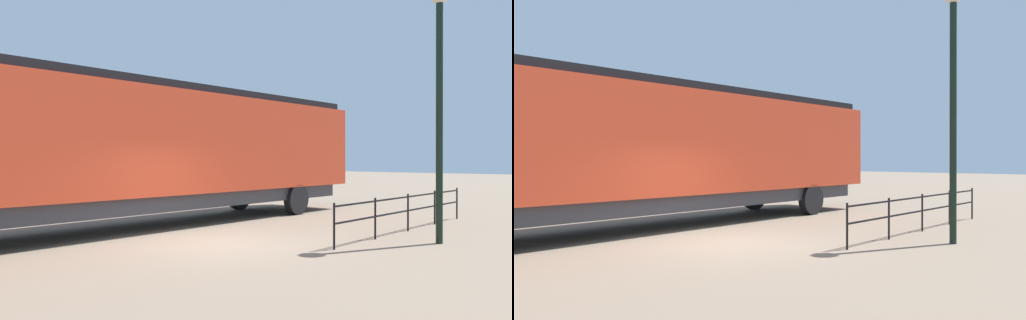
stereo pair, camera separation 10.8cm
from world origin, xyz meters
The scene contains 4 objects.
ground_plane centered at (0.00, 0.00, 0.00)m, with size 120.00×120.00×0.00m, color #84705B.
locomotive centered at (-3.72, 1.26, 2.35)m, with size 3.11×17.25×4.19m.
lamp_post centered at (3.92, 3.51, 4.40)m, with size 0.52×0.52×6.20m.
platform_fence centered at (2.48, 4.96, 0.68)m, with size 0.05×7.63×1.03m.
Camera 2 is at (8.62, -8.35, 2.02)m, focal length 35.69 mm.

